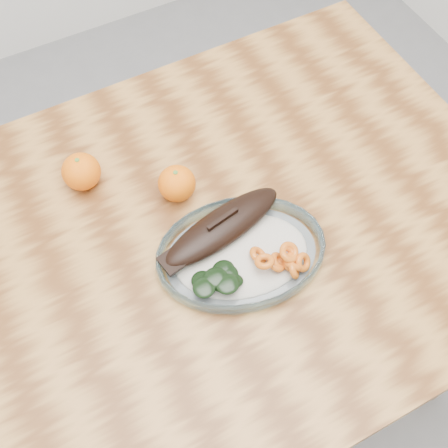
% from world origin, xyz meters
% --- Properties ---
extents(ground, '(3.00, 3.00, 0.00)m').
position_xyz_m(ground, '(0.00, 0.00, 0.00)').
color(ground, slate).
rests_on(ground, ground).
extents(dining_table, '(1.20, 0.80, 0.75)m').
position_xyz_m(dining_table, '(0.00, 0.00, 0.65)').
color(dining_table, brown).
rests_on(dining_table, ground).
extents(plated_meal, '(0.61, 0.61, 0.08)m').
position_xyz_m(plated_meal, '(0.07, -0.07, 0.77)').
color(plated_meal, white).
rests_on(plated_meal, dining_table).
extents(orange_left, '(0.07, 0.07, 0.07)m').
position_xyz_m(orange_left, '(-0.10, 0.20, 0.78)').
color(orange_left, orange).
rests_on(orange_left, dining_table).
extents(orange_right, '(0.07, 0.07, 0.07)m').
position_xyz_m(orange_right, '(0.04, 0.10, 0.78)').
color(orange_right, orange).
rests_on(orange_right, dining_table).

